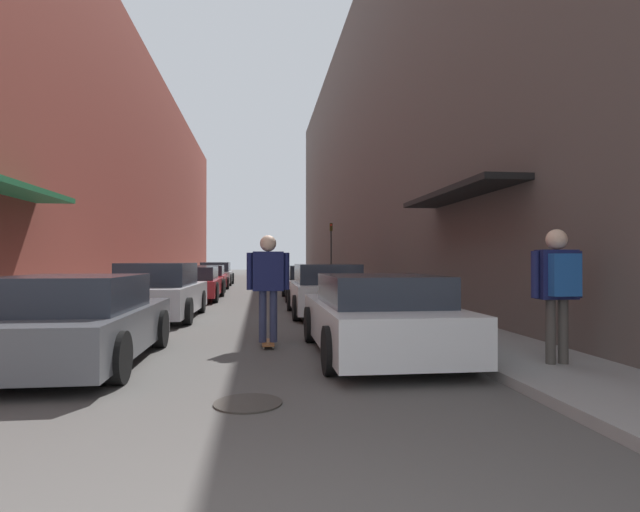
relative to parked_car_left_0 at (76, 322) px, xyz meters
The scene contains 17 objects.
ground 14.36m from the parked_car_left_0, 81.23° to the left, with size 108.47×108.47×0.00m, color #4C4947.
curb_strip_left 19.21m from the parked_car_left_0, 95.78° to the left, with size 1.80×49.31×0.12m.
curb_strip_right 20.13m from the parked_car_left_0, 71.72° to the left, with size 1.80×49.31×0.12m.
building_row_left 20.38m from the parked_car_left_0, 104.20° to the left, with size 4.90×49.31×11.56m.
building_row_right 22.25m from the parked_car_left_0, 64.26° to the left, with size 4.90×49.31×14.66m.
parked_car_left_0 is the anchor object (origin of this frame).
parked_car_left_1 5.46m from the parked_car_left_0, 89.17° to the left, with size 1.89×4.27×1.39m.
parked_car_left_2 11.43m from the parked_car_left_0, 89.53° to the left, with size 2.05×4.63×1.22m.
parked_car_left_3 16.56m from the parked_car_left_0, 89.98° to the left, with size 2.00×4.20×1.21m.
parked_car_left_4 22.27m from the parked_car_left_0, 90.04° to the left, with size 1.93×4.15×1.33m.
parked_car_right_0 4.37m from the parked_car_left_0, ahead, with size 2.01×4.18×1.24m.
parked_car_right_1 7.22m from the parked_car_left_0, 53.58° to the left, with size 1.91×3.93×1.36m.
parked_car_right_2 11.98m from the parked_car_left_0, 68.57° to the left, with size 1.92×4.55×1.26m.
skateboarder 3.00m from the parked_car_left_0, 24.05° to the left, with size 0.73×0.78×1.89m.
manhole_cover 3.32m from the parked_car_left_0, 41.80° to the right, with size 0.70×0.70×0.02m.
traffic_light 22.11m from the parked_car_left_0, 72.60° to the left, with size 0.16×0.22×3.46m.
pedestrian 6.54m from the parked_car_left_0, 11.33° to the right, with size 0.70×0.38×1.75m.
Camera 1 is at (0.37, -1.77, 1.47)m, focal length 28.00 mm.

